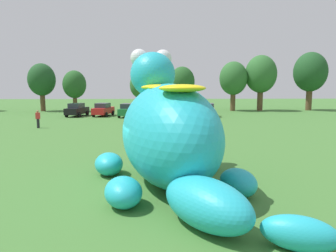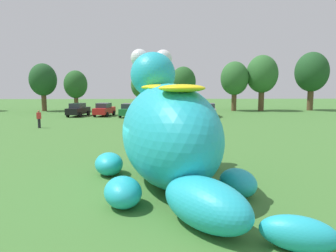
{
  "view_description": "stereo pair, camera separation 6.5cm",
  "coord_description": "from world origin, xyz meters",
  "px_view_note": "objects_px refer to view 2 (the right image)",
  "views": [
    {
      "loc": [
        0.64,
        -12.98,
        4.14
      ],
      "look_at": [
        1.14,
        1.06,
        2.32
      ],
      "focal_mm": 34.4,
      "sensor_mm": 36.0,
      "label": 1
    },
    {
      "loc": [
        0.71,
        -12.98,
        4.14
      ],
      "look_at": [
        1.14,
        1.06,
        2.32
      ],
      "focal_mm": 34.4,
      "sensor_mm": 36.0,
      "label": 2
    }
  ],
  "objects_px": {
    "car_white": "(181,110)",
    "spectator_near_inflatable": "(209,112)",
    "car_black": "(78,110)",
    "car_silver": "(209,110)",
    "car_green": "(129,110)",
    "car_yellow": "(155,109)",
    "giant_inflatable_creature": "(169,133)",
    "car_red": "(104,110)",
    "spectator_mid_field": "(39,119)"
  },
  "relations": [
    {
      "from": "car_black",
      "to": "car_silver",
      "type": "xyz_separation_m",
      "value": [
        17.02,
        -1.02,
        0.0
      ]
    },
    {
      "from": "giant_inflatable_creature",
      "to": "spectator_near_inflatable",
      "type": "height_order",
      "value": "giant_inflatable_creature"
    },
    {
      "from": "car_red",
      "to": "car_green",
      "type": "xyz_separation_m",
      "value": [
        3.38,
        -1.31,
        0.0
      ]
    },
    {
      "from": "car_white",
      "to": "car_silver",
      "type": "relative_size",
      "value": 1.02
    },
    {
      "from": "car_white",
      "to": "spectator_mid_field",
      "type": "bearing_deg",
      "value": -144.14
    },
    {
      "from": "car_red",
      "to": "car_green",
      "type": "height_order",
      "value": "same"
    },
    {
      "from": "car_white",
      "to": "car_silver",
      "type": "height_order",
      "value": "same"
    },
    {
      "from": "car_black",
      "to": "car_green",
      "type": "bearing_deg",
      "value": -9.26
    },
    {
      "from": "car_red",
      "to": "spectator_mid_field",
      "type": "distance_m",
      "value": 12.38
    },
    {
      "from": "car_yellow",
      "to": "car_silver",
      "type": "distance_m",
      "value": 7.08
    },
    {
      "from": "car_black",
      "to": "spectator_mid_field",
      "type": "xyz_separation_m",
      "value": [
        -0.91,
        -11.41,
        -0.01
      ]
    },
    {
      "from": "giant_inflatable_creature",
      "to": "car_yellow",
      "type": "relative_size",
      "value": 2.54
    },
    {
      "from": "giant_inflatable_creature",
      "to": "car_black",
      "type": "height_order",
      "value": "giant_inflatable_creature"
    },
    {
      "from": "giant_inflatable_creature",
      "to": "spectator_mid_field",
      "type": "distance_m",
      "value": 21.48
    },
    {
      "from": "spectator_mid_field",
      "to": "car_black",
      "type": "bearing_deg",
      "value": 85.45
    },
    {
      "from": "car_red",
      "to": "spectator_near_inflatable",
      "type": "bearing_deg",
      "value": -15.2
    },
    {
      "from": "car_black",
      "to": "spectator_near_inflatable",
      "type": "bearing_deg",
      "value": -11.54
    },
    {
      "from": "car_red",
      "to": "car_silver",
      "type": "xyz_separation_m",
      "value": [
        13.65,
        -1.23,
        0.0
      ]
    },
    {
      "from": "car_white",
      "to": "car_yellow",
      "type": "bearing_deg",
      "value": 162.96
    },
    {
      "from": "car_silver",
      "to": "spectator_near_inflatable",
      "type": "distance_m",
      "value": 2.41
    },
    {
      "from": "giant_inflatable_creature",
      "to": "spectator_near_inflatable",
      "type": "distance_m",
      "value": 26.54
    },
    {
      "from": "giant_inflatable_creature",
      "to": "car_black",
      "type": "xyz_separation_m",
      "value": [
        -10.93,
        29.28,
        -1.29
      ]
    },
    {
      "from": "car_green",
      "to": "car_yellow",
      "type": "relative_size",
      "value": 1.01
    },
    {
      "from": "car_red",
      "to": "spectator_mid_field",
      "type": "xyz_separation_m",
      "value": [
        -4.28,
        -11.61,
        -0.01
      ]
    },
    {
      "from": "car_yellow",
      "to": "spectator_near_inflatable",
      "type": "bearing_deg",
      "value": -27.5
    },
    {
      "from": "spectator_near_inflatable",
      "to": "car_white",
      "type": "bearing_deg",
      "value": 143.0
    },
    {
      "from": "giant_inflatable_creature",
      "to": "car_white",
      "type": "distance_m",
      "value": 28.42
    },
    {
      "from": "car_white",
      "to": "car_silver",
      "type": "bearing_deg",
      "value": -0.24
    },
    {
      "from": "spectator_near_inflatable",
      "to": "spectator_mid_field",
      "type": "bearing_deg",
      "value": -155.49
    },
    {
      "from": "car_yellow",
      "to": "car_white",
      "type": "distance_m",
      "value": 3.62
    },
    {
      "from": "car_silver",
      "to": "spectator_near_inflatable",
      "type": "relative_size",
      "value": 2.51
    },
    {
      "from": "car_white",
      "to": "spectator_near_inflatable",
      "type": "relative_size",
      "value": 2.55
    },
    {
      "from": "car_red",
      "to": "car_silver",
      "type": "relative_size",
      "value": 1.02
    },
    {
      "from": "car_black",
      "to": "car_green",
      "type": "height_order",
      "value": "same"
    },
    {
      "from": "car_green",
      "to": "giant_inflatable_creature",
      "type": "bearing_deg",
      "value": -81.56
    },
    {
      "from": "car_yellow",
      "to": "giant_inflatable_creature",
      "type": "bearing_deg",
      "value": -88.22
    },
    {
      "from": "car_green",
      "to": "car_silver",
      "type": "xyz_separation_m",
      "value": [
        10.27,
        0.08,
        0.0
      ]
    },
    {
      "from": "car_white",
      "to": "spectator_near_inflatable",
      "type": "xyz_separation_m",
      "value": [
        3.18,
        -2.39,
        -0.01
      ]
    },
    {
      "from": "giant_inflatable_creature",
      "to": "car_green",
      "type": "bearing_deg",
      "value": 98.44
    },
    {
      "from": "giant_inflatable_creature",
      "to": "car_yellow",
      "type": "xyz_separation_m",
      "value": [
        -0.91,
        29.33,
        -1.29
      ]
    },
    {
      "from": "car_red",
      "to": "car_white",
      "type": "distance_m",
      "value": 10.18
    },
    {
      "from": "car_green",
      "to": "car_white",
      "type": "xyz_separation_m",
      "value": [
        6.73,
        0.09,
        0.0
      ]
    },
    {
      "from": "car_yellow",
      "to": "car_white",
      "type": "bearing_deg",
      "value": -17.04
    },
    {
      "from": "car_white",
      "to": "car_silver",
      "type": "distance_m",
      "value": 3.54
    },
    {
      "from": "car_red",
      "to": "car_black",
      "type": "bearing_deg",
      "value": -176.48
    },
    {
      "from": "car_yellow",
      "to": "car_red",
      "type": "bearing_deg",
      "value": 178.68
    },
    {
      "from": "spectator_mid_field",
      "to": "giant_inflatable_creature",
      "type": "bearing_deg",
      "value": -56.47
    },
    {
      "from": "car_green",
      "to": "spectator_mid_field",
      "type": "height_order",
      "value": "car_green"
    },
    {
      "from": "car_yellow",
      "to": "spectator_near_inflatable",
      "type": "xyz_separation_m",
      "value": [
        6.64,
        -3.45,
        -0.01
      ]
    },
    {
      "from": "giant_inflatable_creature",
      "to": "car_red",
      "type": "distance_m",
      "value": 30.47
    }
  ]
}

